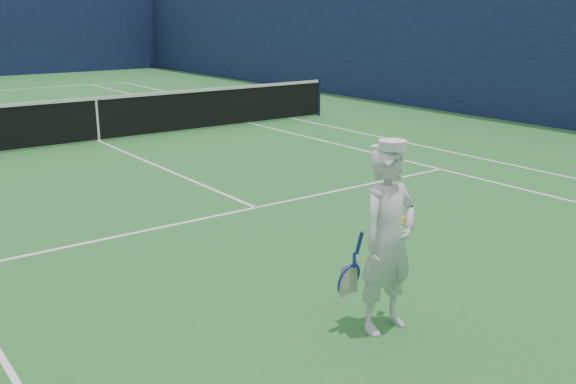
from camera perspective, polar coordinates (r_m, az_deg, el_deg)
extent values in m
plane|color=#286A2C|center=(15.17, -16.44, 4.34)|extent=(80.00, 80.00, 0.00)
cube|color=white|center=(17.76, 0.43, 6.55)|extent=(0.06, 23.83, 0.01)
cube|color=white|center=(16.98, -3.29, 6.11)|extent=(0.06, 23.77, 0.01)
cube|color=white|center=(21.23, -22.54, 6.86)|extent=(8.23, 0.06, 0.01)
cube|color=white|center=(9.56, -2.88, -1.41)|extent=(8.23, 0.06, 0.01)
cube|color=white|center=(15.17, -16.44, 4.35)|extent=(0.06, 12.80, 0.01)
cube|color=#10183D|center=(20.58, 10.83, 13.12)|extent=(0.12, 36.12, 4.00)
cylinder|color=#141E4C|center=(18.24, 2.75, 8.46)|extent=(0.09, 0.09, 1.07)
cube|color=black|center=(15.08, -16.58, 6.20)|extent=(12.79, 0.02, 0.92)
cube|color=white|center=(15.02, -16.72, 7.96)|extent=(12.79, 0.04, 0.07)
cube|color=white|center=(15.09, -16.58, 6.08)|extent=(0.05, 0.03, 0.94)
imported|color=silver|center=(5.77, 8.90, -4.33)|extent=(0.63, 0.43, 1.70)
cylinder|color=white|center=(5.54, 9.28, 4.15)|extent=(0.24, 0.24, 0.08)
cube|color=white|center=(5.63, 8.29, 4.07)|extent=(0.18, 0.11, 0.02)
cylinder|color=navy|center=(5.62, 6.37, -4.50)|extent=(0.04, 0.09, 0.22)
cube|color=#1E2BA3|center=(5.73, 5.91, -6.03)|extent=(0.02, 0.02, 0.14)
torus|color=#1E2BA3|center=(5.84, 5.42, -7.73)|extent=(0.30, 0.11, 0.29)
cube|color=beige|center=(5.84, 5.42, -7.73)|extent=(0.22, 0.01, 0.30)
sphere|color=yellow|center=(5.99, 9.93, -2.76)|extent=(0.07, 0.07, 0.07)
sphere|color=yellow|center=(6.03, 10.09, -2.36)|extent=(0.07, 0.07, 0.07)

